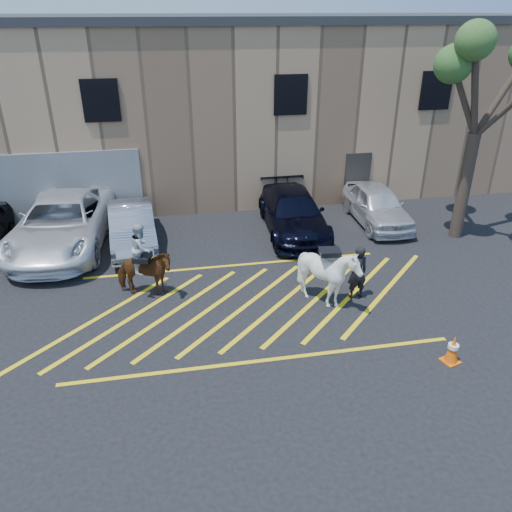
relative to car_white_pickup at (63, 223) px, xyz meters
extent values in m
plane|color=black|center=(5.59, -4.80, -0.88)|extent=(90.00, 90.00, 0.00)
imported|color=white|center=(0.00, 0.00, 0.00)|extent=(3.48, 6.57, 1.76)
imported|color=gray|center=(2.34, -0.32, -0.17)|extent=(1.84, 4.42, 1.42)
imported|color=black|center=(8.20, -0.20, -0.13)|extent=(2.36, 5.27, 1.50)
imported|color=silver|center=(11.61, -0.01, -0.15)|extent=(1.84, 4.33, 1.46)
imported|color=black|center=(8.81, -5.21, -0.06)|extent=(0.63, 0.44, 1.63)
cube|color=tan|center=(5.59, 7.20, 2.62)|extent=(32.00, 10.00, 7.00)
cube|color=#2D2D30|center=(5.59, 7.20, 6.27)|extent=(32.20, 10.20, 0.30)
cube|color=black|center=(1.59, 2.16, 3.72)|extent=(1.30, 0.08, 1.50)
cube|color=black|center=(8.59, 2.16, 3.72)|extent=(1.30, 0.08, 1.50)
cube|color=black|center=(14.59, 2.16, 3.72)|extent=(1.30, 0.08, 1.50)
cube|color=#38332D|center=(11.59, 2.16, 0.22)|extent=(1.10, 0.08, 2.20)
cube|color=yellow|center=(1.39, -5.10, -0.87)|extent=(4.20, 4.20, 0.01)
cube|color=yellow|center=(2.44, -5.10, -0.87)|extent=(4.20, 4.20, 0.01)
cube|color=yellow|center=(3.49, -5.10, -0.87)|extent=(4.20, 4.20, 0.01)
cube|color=yellow|center=(4.54, -5.10, -0.87)|extent=(4.20, 4.20, 0.01)
cube|color=yellow|center=(5.59, -5.10, -0.87)|extent=(4.20, 4.20, 0.01)
cube|color=yellow|center=(6.64, -5.10, -0.87)|extent=(4.20, 4.20, 0.01)
cube|color=yellow|center=(7.69, -5.10, -0.87)|extent=(4.20, 4.20, 0.01)
cube|color=yellow|center=(8.74, -5.10, -0.87)|extent=(4.20, 4.20, 0.01)
cube|color=yellow|center=(9.79, -5.10, -0.87)|extent=(4.20, 4.20, 0.01)
cube|color=yellow|center=(5.59, -2.60, -0.87)|extent=(9.50, 0.12, 0.01)
cube|color=yellow|center=(5.59, -7.60, -0.87)|extent=(9.50, 0.12, 0.01)
imported|color=brown|center=(2.81, -3.95, -0.16)|extent=(1.85, 1.17, 1.45)
imported|color=#A9AEB4|center=(2.81, -3.95, 0.65)|extent=(0.71, 0.83, 1.47)
cube|color=black|center=(2.81, -3.95, 0.35)|extent=(0.58, 0.65, 0.14)
imported|color=silver|center=(7.87, -5.42, 0.05)|extent=(1.67, 1.83, 1.85)
cube|color=black|center=(7.87, -5.42, 0.77)|extent=(0.61, 0.52, 0.14)
cube|color=#FF620A|center=(9.99, -8.45, -0.87)|extent=(0.47, 0.47, 0.03)
cone|color=#FF5F0A|center=(9.99, -8.45, -0.50)|extent=(0.32, 0.32, 0.70)
cylinder|color=white|center=(9.99, -8.45, -0.44)|extent=(0.25, 0.25, 0.10)
cylinder|color=#4D3A2F|center=(14.02, -1.75, 1.02)|extent=(0.44, 0.44, 3.80)
cylinder|color=#4B3E2D|center=(14.80, -1.62, 4.09)|extent=(1.76, 0.51, 2.68)
cylinder|color=#48362B|center=(13.95, -0.89, 3.92)|extent=(0.33, 1.88, 2.34)
cylinder|color=#413327|center=(13.41, -1.75, 3.97)|extent=(1.40, 0.20, 2.39)
cylinder|color=#4D382F|center=(14.36, -2.48, 3.71)|extent=(0.78, 1.62, 1.96)
cylinder|color=#4A362D|center=(13.55, -2.03, 4.32)|extent=(1.16, 0.77, 3.11)
sphere|color=#476C2E|center=(13.87, -0.04, 5.03)|extent=(1.20, 1.20, 1.20)
sphere|color=#3D6B2D|center=(12.80, -1.75, 5.12)|extent=(1.20, 1.20, 1.20)
sphere|color=#437532|center=(13.07, -2.30, 5.83)|extent=(1.20, 1.20, 1.20)
camera|label=1|loc=(3.65, -16.97, 6.73)|focal=35.00mm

